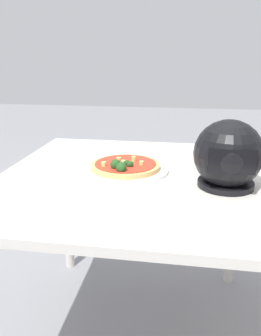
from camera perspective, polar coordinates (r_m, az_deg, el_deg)
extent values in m
plane|color=gray|center=(1.72, 0.73, -25.88)|extent=(14.00, 14.00, 0.00)
cube|color=beige|center=(1.31, 0.86, -1.75)|extent=(1.04, 1.05, 0.03)
cylinder|color=beige|center=(1.90, 16.84, -8.50)|extent=(0.05, 0.05, 0.73)
cylinder|color=beige|center=(1.99, -10.51, -6.82)|extent=(0.05, 0.05, 0.73)
cylinder|color=white|center=(1.35, -0.84, -0.27)|extent=(0.34, 0.34, 0.01)
cylinder|color=tan|center=(1.34, -0.84, 0.34)|extent=(0.27, 0.27, 0.02)
cylinder|color=red|center=(1.34, -0.85, 0.76)|extent=(0.24, 0.24, 0.00)
sphere|color=#234C1E|center=(1.25, -1.54, 0.08)|extent=(0.04, 0.04, 0.04)
sphere|color=#234C1E|center=(1.28, -2.48, 0.58)|extent=(0.04, 0.04, 0.04)
sphere|color=#234C1E|center=(1.30, -0.08, 0.65)|extent=(0.03, 0.03, 0.03)
sphere|color=#234C1E|center=(1.32, -0.59, 0.83)|extent=(0.02, 0.02, 0.02)
cylinder|color=#E0D172|center=(1.37, 0.53, 1.56)|extent=(0.03, 0.03, 0.02)
cylinder|color=#E0D172|center=(1.32, 1.83, 0.85)|extent=(0.02, 0.02, 0.01)
cylinder|color=#E0D172|center=(1.32, -1.18, 0.95)|extent=(0.03, 0.03, 0.02)
cylinder|color=#E0D172|center=(1.35, -1.95, 1.37)|extent=(0.03, 0.03, 0.02)
cylinder|color=#E0D172|center=(1.31, -4.47, 0.66)|extent=(0.02, 0.02, 0.02)
sphere|color=black|center=(1.21, 15.92, 2.25)|extent=(0.23, 0.23, 0.23)
cylinder|color=black|center=(1.24, 15.49, -2.52)|extent=(0.19, 0.19, 0.02)
cube|color=black|center=(1.11, 16.52, 1.08)|extent=(0.15, 0.02, 0.08)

